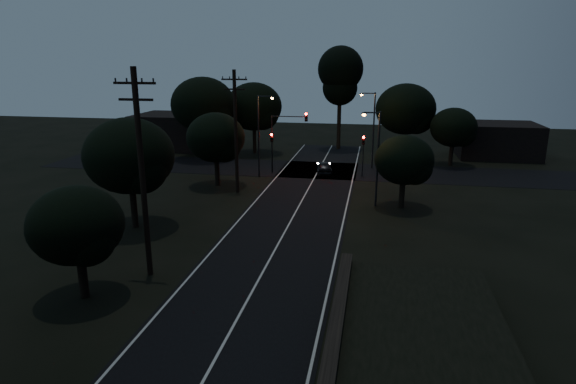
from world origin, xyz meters
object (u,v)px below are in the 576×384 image
(signal_left, at_px, (272,145))
(streetlight_c, at_px, (376,152))
(signal_mast, at_px, (288,131))
(streetlight_b, at_px, (372,125))
(streetlight_a, at_px, (260,130))
(utility_pole_mid, at_px, (142,172))
(signal_right, at_px, (363,148))
(utility_pole_far, at_px, (236,130))
(tall_pine, at_px, (340,75))
(car, at_px, (324,167))

(signal_left, relative_size, streetlight_c, 0.55)
(signal_mast, bearing_deg, streetlight_b, 25.99)
(signal_left, relative_size, streetlight_a, 0.51)
(signal_left, distance_m, streetlight_a, 2.77)
(utility_pole_mid, xyz_separation_m, signal_right, (10.60, 24.99, -2.90))
(utility_pole_mid, distance_m, streetlight_c, 19.15)
(utility_pole_far, relative_size, streetlight_c, 1.40)
(utility_pole_mid, relative_size, utility_pole_far, 1.05)
(streetlight_a, bearing_deg, streetlight_b, 29.48)
(signal_right, relative_size, signal_mast, 0.66)
(tall_pine, relative_size, signal_right, 3.16)
(signal_left, height_order, streetlight_b, streetlight_b)
(utility_pole_far, bearing_deg, car, 51.38)
(utility_pole_far, xyz_separation_m, streetlight_a, (0.69, 6.00, -0.85))
(tall_pine, height_order, streetlight_a, tall_pine)
(utility_pole_far, height_order, tall_pine, tall_pine)
(signal_right, xyz_separation_m, signal_mast, (-7.51, 0.00, 1.50))
(streetlight_c, relative_size, car, 1.99)
(streetlight_a, height_order, streetlight_b, same)
(signal_left, height_order, signal_right, same)
(utility_pole_far, height_order, signal_right, utility_pole_far)
(streetlight_c, distance_m, car, 12.20)
(tall_pine, xyz_separation_m, streetlight_c, (4.83, -25.00, -4.99))
(signal_left, xyz_separation_m, streetlight_b, (9.91, 4.01, 1.80))
(utility_pole_mid, xyz_separation_m, signal_mast, (3.09, 24.99, -1.40))
(utility_pole_mid, distance_m, signal_left, 25.19)
(utility_pole_far, distance_m, signal_mast, 8.64)
(tall_pine, height_order, signal_mast, tall_pine)
(car, bearing_deg, signal_mast, -1.52)
(utility_pole_far, xyz_separation_m, streetlight_c, (11.83, -2.00, -1.13))
(signal_right, height_order, signal_mast, signal_mast)
(signal_mast, xyz_separation_m, streetlight_b, (8.22, 4.01, 0.30))
(signal_left, bearing_deg, car, 4.94)
(tall_pine, xyz_separation_m, signal_right, (3.60, -15.01, -6.50))
(utility_pole_far, height_order, car, utility_pole_far)
(streetlight_c, bearing_deg, signal_mast, 131.19)
(streetlight_b, relative_size, car, 2.12)
(signal_left, xyz_separation_m, signal_mast, (1.69, 0.00, 1.50))
(signal_left, distance_m, signal_right, 9.20)
(utility_pole_far, height_order, signal_left, utility_pole_far)
(signal_mast, distance_m, car, 5.23)
(utility_pole_far, bearing_deg, streetlight_b, 46.70)
(utility_pole_far, bearing_deg, utility_pole_mid, -90.00)
(streetlight_a, height_order, car, streetlight_a)
(tall_pine, xyz_separation_m, streetlight_a, (-6.31, -17.00, -4.70))
(signal_mast, relative_size, car, 1.66)
(tall_pine, height_order, streetlight_c, tall_pine)
(signal_mast, bearing_deg, car, 7.13)
(tall_pine, distance_m, streetlight_c, 25.95)
(car, bearing_deg, streetlight_c, 107.26)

